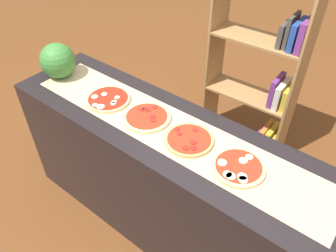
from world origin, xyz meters
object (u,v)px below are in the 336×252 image
at_px(watermelon, 58,61).
at_px(pizza_pepperoni_1, 147,117).
at_px(bookshelf, 264,78).
at_px(pizza_mozzarella_3, 238,167).
at_px(pizza_pepperoni_2, 189,140).
at_px(pizza_mozzarella_0, 108,99).

bearing_deg(watermelon, pizza_pepperoni_1, 1.00).
distance_m(watermelon, bookshelf, 1.56).
bearing_deg(bookshelf, watermelon, -130.30).
height_order(pizza_pepperoni_1, pizza_mozzarella_3, pizza_mozzarella_3).
bearing_deg(pizza_pepperoni_2, pizza_pepperoni_1, 178.77).
xyz_separation_m(pizza_mozzarella_3, bookshelf, (-0.38, 1.17, -0.22)).
xyz_separation_m(pizza_mozzarella_3, watermelon, (-1.37, 0.00, 0.10)).
xyz_separation_m(pizza_mozzarella_0, pizza_pepperoni_2, (0.61, 0.01, -0.00)).
bearing_deg(pizza_mozzarella_0, bookshelf, 65.80).
bearing_deg(bookshelf, pizza_pepperoni_2, -85.99).
height_order(pizza_pepperoni_2, pizza_mozzarella_3, pizza_mozzarella_3).
height_order(pizza_mozzarella_0, pizza_mozzarella_3, same).
distance_m(pizza_mozzarella_3, watermelon, 1.38).
bearing_deg(bookshelf, pizza_mozzarella_0, -114.20).
xyz_separation_m(pizza_pepperoni_1, pizza_mozzarella_3, (0.61, -0.02, 0.00)).
distance_m(pizza_mozzarella_0, watermelon, 0.47).
relative_size(pizza_mozzarella_3, watermelon, 1.14).
bearing_deg(watermelon, bookshelf, 49.70).
height_order(pizza_pepperoni_1, pizza_pepperoni_2, same).
bearing_deg(pizza_mozzarella_3, pizza_mozzarella_0, 179.93).
distance_m(pizza_mozzarella_3, bookshelf, 1.25).
relative_size(pizza_pepperoni_2, watermelon, 1.13).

